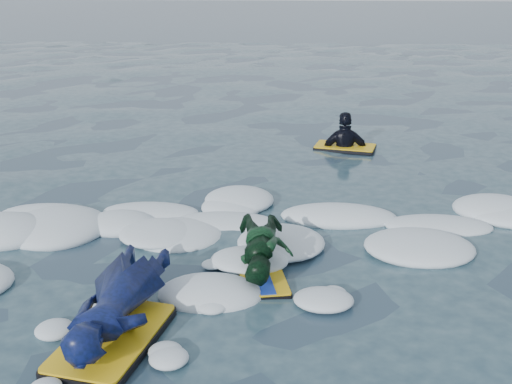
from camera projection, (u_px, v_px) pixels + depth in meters
The scene contains 5 objects.
ground at pixel (222, 275), 6.31m from camera, with size 120.00×120.00×0.00m, color #172439.
foam_band at pixel (234, 234), 7.29m from camera, with size 12.00×3.10×0.30m, color white, non-canonical shape.
prone_woman_unit at pixel (118, 304), 5.27m from camera, with size 0.87×1.83×0.47m.
prone_child_unit at pixel (264, 251), 6.27m from camera, with size 0.61×1.24×0.47m.
waiting_rider_unit at pixel (345, 155), 10.75m from camera, with size 1.08×0.74×1.49m.
Camera 1 is at (0.78, -5.65, 2.84)m, focal length 45.00 mm.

